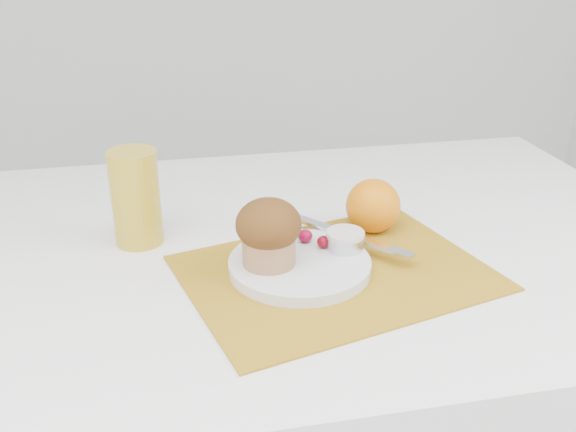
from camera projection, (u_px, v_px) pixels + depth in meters
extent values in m
cube|color=white|center=(298.00, 425.00, 1.15)|extent=(1.20, 0.80, 0.75)
cube|color=#A37516|center=(336.00, 273.00, 0.89)|extent=(0.46, 0.39, 0.00)
cylinder|color=silver|center=(300.00, 265.00, 0.89)|extent=(0.22, 0.22, 0.02)
cylinder|color=silver|center=(345.00, 241.00, 0.91)|extent=(0.06, 0.06, 0.02)
cylinder|color=silver|center=(345.00, 234.00, 0.90)|extent=(0.06, 0.06, 0.01)
ellipsoid|color=#5D021A|center=(305.00, 236.00, 0.93)|extent=(0.02, 0.02, 0.02)
ellipsoid|color=#51020C|center=(324.00, 242.00, 0.91)|extent=(0.02, 0.02, 0.02)
cube|color=silver|center=(350.00, 236.00, 0.95)|extent=(0.15, 0.17, 0.01)
sphere|color=orange|center=(373.00, 206.00, 0.99)|extent=(0.08, 0.08, 0.08)
cylinder|color=gold|center=(136.00, 198.00, 0.95)|extent=(0.09, 0.09, 0.14)
cylinder|color=#B07F55|center=(269.00, 250.00, 0.87)|extent=(0.09, 0.09, 0.04)
ellipsoid|color=#341B09|center=(268.00, 224.00, 0.85)|extent=(0.09, 0.09, 0.07)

